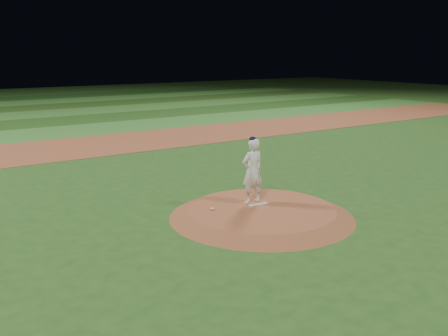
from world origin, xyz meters
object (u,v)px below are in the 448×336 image
(pitchers_mound, at_px, (262,212))
(pitcher_on_mound, at_px, (252,171))
(rosin_bag, at_px, (212,209))
(pitching_rubber, at_px, (258,204))

(pitchers_mound, height_order, pitcher_on_mound, pitcher_on_mound)
(pitchers_mound, bearing_deg, rosin_bag, 151.44)
(rosin_bag, distance_m, pitcher_on_mound, 1.72)
(pitching_rubber, distance_m, pitcher_on_mound, 1.05)
(pitching_rubber, distance_m, rosin_bag, 1.47)
(pitching_rubber, xyz_separation_m, pitcher_on_mound, (-0.01, 0.30, 1.00))
(rosin_bag, relative_size, pitcher_on_mound, 0.06)
(pitchers_mound, relative_size, pitcher_on_mound, 2.66)
(rosin_bag, xyz_separation_m, pitcher_on_mound, (1.41, -0.07, 0.98))
(pitchers_mound, relative_size, rosin_bag, 42.93)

